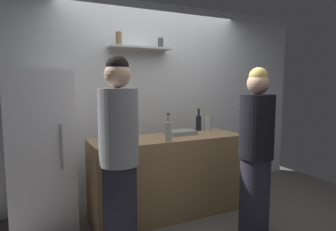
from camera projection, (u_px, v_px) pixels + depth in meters
name	position (u px, v px, depth m)	size (l,w,h in m)	color
ground_plane	(201.00, 231.00, 3.01)	(5.28, 5.28, 0.00)	#59544F
back_wall_assembly	(153.00, 100.00, 3.99)	(4.80, 0.32, 2.60)	white
refrigerator	(41.00, 150.00, 3.05)	(0.64, 0.62, 1.66)	white
counter	(168.00, 175.00, 3.41)	(1.79, 0.60, 0.92)	#9E7A51
baking_pan	(181.00, 132.00, 3.51)	(0.34, 0.24, 0.05)	gray
utensil_holder	(117.00, 135.00, 3.14)	(0.11, 0.11, 0.22)	#B2B2B7
wine_bottle_dark_glass	(199.00, 122.00, 3.80)	(0.07, 0.07, 0.30)	black
wine_bottle_pale_glass	(168.00, 131.00, 3.08)	(0.07, 0.07, 0.30)	#B2BFB2
water_bottle_plastic	(208.00, 123.00, 3.80)	(0.08, 0.08, 0.22)	silver
person_blonde	(256.00, 154.00, 2.88)	(0.34, 0.34, 1.69)	#262633
person_grey_hoodie	(119.00, 159.00, 2.50)	(0.34, 0.34, 1.77)	#262633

